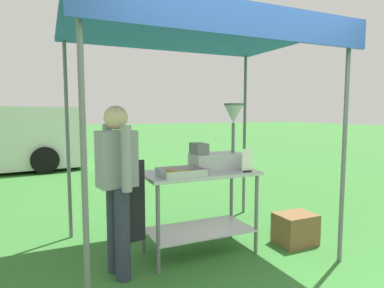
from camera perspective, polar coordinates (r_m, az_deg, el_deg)
The scene contains 8 objects.
ground_plane at distance 8.23m, azimuth -12.48°, elevation -5.44°, with size 70.00×70.00×0.00m, color #33702D.
stall_canopy at distance 3.66m, azimuth 0.68°, elevation 17.92°, with size 2.72×2.03×2.44m.
donut_cart at distance 3.59m, azimuth 1.31°, elevation -8.72°, with size 1.22×0.63×0.91m.
donut_tray at distance 3.32m, azimuth -1.79°, elevation -5.08°, with size 0.45×0.34×0.07m.
donut_fryer at distance 3.67m, azimuth 4.68°, elevation -0.79°, with size 0.61×0.28×0.73m.
menu_sign at distance 3.54m, azimuth 9.65°, elevation -3.11°, with size 0.13×0.05×0.25m.
vendor at distance 3.14m, azimuth -12.79°, elevation -6.45°, with size 0.46×0.54×1.61m.
supply_crate at distance 4.17m, azimuth 17.54°, elevation -13.90°, with size 0.45×0.35×0.36m.
Camera 1 is at (-1.59, -1.93, 1.55)m, focal length 30.62 mm.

